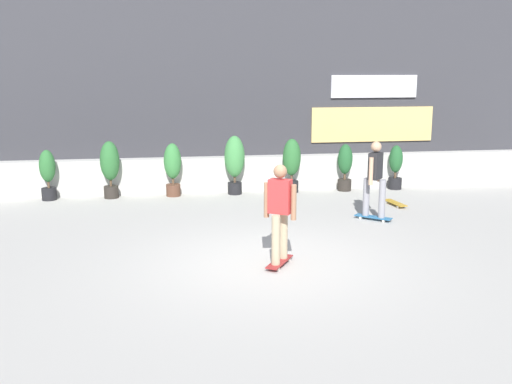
% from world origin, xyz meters
% --- Properties ---
extents(ground_plane, '(48.00, 48.00, 0.00)m').
position_xyz_m(ground_plane, '(0.00, 0.00, 0.00)').
color(ground_plane, '#B2AFA8').
extents(planter_wall, '(18.00, 0.40, 0.90)m').
position_xyz_m(planter_wall, '(0.00, 6.00, 0.45)').
color(planter_wall, beige).
rests_on(planter_wall, ground).
extents(building_backdrop, '(20.00, 2.08, 6.50)m').
position_xyz_m(building_backdrop, '(0.01, 10.00, 3.25)').
color(building_backdrop, '#38383D').
rests_on(building_backdrop, ground).
extents(potted_plant_0, '(0.39, 0.39, 1.24)m').
position_xyz_m(potted_plant_0, '(-4.54, 5.55, 0.67)').
color(potted_plant_0, black).
rests_on(potted_plant_0, ground).
extents(potted_plant_1, '(0.48, 0.48, 1.43)m').
position_xyz_m(potted_plant_1, '(-3.05, 5.55, 0.82)').
color(potted_plant_1, '#2D2823').
rests_on(potted_plant_1, ground).
extents(potted_plant_2, '(0.44, 0.44, 1.34)m').
position_xyz_m(potted_plant_2, '(-1.51, 5.55, 0.76)').
color(potted_plant_2, brown).
rests_on(potted_plant_2, ground).
extents(potted_plant_3, '(0.52, 0.52, 1.51)m').
position_xyz_m(potted_plant_3, '(0.06, 5.55, 0.88)').
color(potted_plant_3, black).
rests_on(potted_plant_3, ground).
extents(potted_plant_4, '(0.47, 0.47, 1.40)m').
position_xyz_m(potted_plant_4, '(1.55, 5.55, 0.80)').
color(potted_plant_4, black).
rests_on(potted_plant_4, ground).
extents(potted_plant_5, '(0.38, 0.38, 1.24)m').
position_xyz_m(potted_plant_5, '(2.99, 5.55, 0.67)').
color(potted_plant_5, '#2D2823').
rests_on(potted_plant_5, ground).
extents(potted_plant_6, '(0.36, 0.36, 1.18)m').
position_xyz_m(potted_plant_6, '(4.39, 5.55, 0.62)').
color(potted_plant_6, black).
rests_on(potted_plant_6, ground).
extents(skater_far_right, '(0.73, 0.68, 1.70)m').
position_xyz_m(skater_far_right, '(2.70, 2.46, 0.94)').
color(skater_far_right, '#266699').
rests_on(skater_far_right, ground).
extents(skater_foreground, '(0.59, 0.79, 1.70)m').
position_xyz_m(skater_foreground, '(0.14, -0.18, 0.94)').
color(skater_foreground, maroon).
rests_on(skater_foreground, ground).
extents(skateboard_near_camera, '(0.32, 0.82, 0.08)m').
position_xyz_m(skateboard_near_camera, '(3.67, 3.69, 0.06)').
color(skateboard_near_camera, '#BF8C26').
rests_on(skateboard_near_camera, ground).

